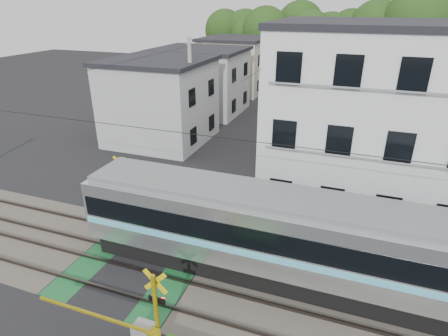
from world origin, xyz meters
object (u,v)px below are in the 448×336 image
at_px(commuter_train, 300,239).
at_px(crossing_signal_near, 146,332).
at_px(crossing_signal_far, 133,198).
at_px(apartment_block, 370,116).
at_px(pedestrian, 285,91).

xyz_separation_m(commuter_train, crossing_signal_near, (-3.90, -4.85, -1.22)).
xyz_separation_m(commuter_train, crossing_signal_far, (-9.07, 2.45, -1.22)).
bearing_deg(crossing_signal_near, crossing_signal_far, 125.29).
bearing_deg(apartment_block, pedestrian, 112.12).
xyz_separation_m(crossing_signal_near, crossing_signal_far, (-5.17, 7.31, 0.00)).
xyz_separation_m(crossing_signal_near, pedestrian, (-2.75, 34.46, 0.23)).
bearing_deg(commuter_train, crossing_signal_far, 164.86).
distance_m(crossing_signal_near, crossing_signal_far, 8.95).
bearing_deg(crossing_signal_near, apartment_block, 65.78).
xyz_separation_m(commuter_train, pedestrian, (-6.64, 29.60, -0.98)).
distance_m(crossing_signal_far, apartment_block, 13.14).
bearing_deg(apartment_block, crossing_signal_near, -114.22).
bearing_deg(crossing_signal_far, apartment_block, 27.78).
distance_m(crossing_signal_near, apartment_block, 14.95).
relative_size(crossing_signal_far, pedestrian, 2.51).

